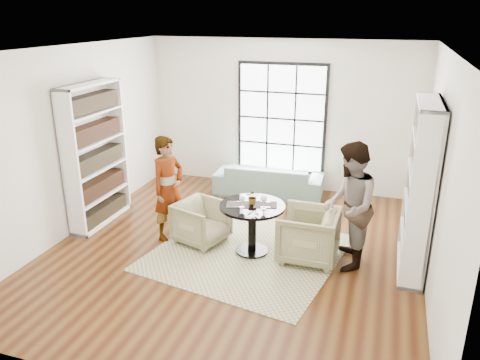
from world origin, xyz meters
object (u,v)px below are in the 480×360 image
(wine_glass_left, at_px, (242,199))
(wine_glass_right, at_px, (264,199))
(armchair_right, at_px, (308,235))
(person_left, at_px, (168,188))
(person_right, at_px, (349,206))
(sofa, at_px, (269,179))
(flower_centerpiece, at_px, (253,197))
(pedestal_table, at_px, (252,218))
(armchair_left, at_px, (202,222))

(wine_glass_left, bearing_deg, wine_glass_right, 8.32)
(armchair_right, xyz_separation_m, person_left, (-2.25, 0.03, 0.46))
(armchair_right, distance_m, wine_glass_right, 0.86)
(person_right, height_order, wine_glass_right, person_right)
(armchair_right, relative_size, person_right, 0.46)
(sofa, xyz_separation_m, person_left, (-1.04, -2.35, 0.53))
(armchair_right, height_order, flower_centerpiece, flower_centerpiece)
(wine_glass_right, bearing_deg, person_right, 7.29)
(wine_glass_left, distance_m, flower_centerpiece, 0.23)
(sofa, bearing_deg, person_left, 63.18)
(armchair_right, bearing_deg, pedestal_table, -85.50)
(sofa, distance_m, wine_glass_right, 2.67)
(person_right, xyz_separation_m, flower_centerpiece, (-1.40, -0.00, -0.03))
(pedestal_table, relative_size, wine_glass_left, 5.20)
(pedestal_table, distance_m, person_right, 1.44)
(pedestal_table, distance_m, wine_glass_left, 0.39)
(person_right, distance_m, wine_glass_left, 1.52)
(person_right, bearing_deg, wine_glass_right, -89.59)
(person_left, xyz_separation_m, wine_glass_right, (1.61, -0.18, 0.09))
(armchair_left, height_order, wine_glass_left, wine_glass_left)
(person_left, bearing_deg, pedestal_table, -73.66)
(person_left, height_order, wine_glass_left, person_left)
(armchair_right, bearing_deg, sofa, -152.41)
(pedestal_table, relative_size, wine_glass_right, 4.51)
(sofa, height_order, flower_centerpiece, flower_centerpiece)
(wine_glass_left, bearing_deg, sofa, 95.75)
(wine_glass_right, relative_size, flower_centerpiece, 0.99)
(armchair_left, height_order, person_left, person_left)
(pedestal_table, xyz_separation_m, person_right, (1.39, 0.06, 0.35))
(flower_centerpiece, bearing_deg, wine_glass_right, -36.02)
(sofa, bearing_deg, wine_glass_left, 92.70)
(sofa, height_order, person_left, person_left)
(pedestal_table, xyz_separation_m, armchair_left, (-0.86, 0.09, -0.23))
(armchair_right, bearing_deg, wine_glass_left, -77.76)
(wine_glass_right, bearing_deg, flower_centerpiece, 143.98)
(sofa, distance_m, wine_glass_left, 2.66)
(sofa, xyz_separation_m, flower_centerpiece, (0.37, -2.38, 0.58))
(pedestal_table, relative_size, person_left, 0.58)
(person_right, bearing_deg, wine_glass_left, -89.37)
(person_right, height_order, wine_glass_left, person_right)
(person_left, relative_size, wine_glass_right, 7.80)
(person_right, xyz_separation_m, wine_glass_left, (-1.51, -0.20, -0.00))
(pedestal_table, distance_m, armchair_right, 0.86)
(pedestal_table, bearing_deg, person_left, 176.44)
(armchair_left, distance_m, flower_centerpiece, 1.01)
(pedestal_table, bearing_deg, flower_centerpiece, 99.58)
(person_left, distance_m, wine_glass_left, 1.32)
(wine_glass_left, bearing_deg, flower_centerpiece, 61.83)
(armchair_left, relative_size, person_left, 0.44)
(wine_glass_left, relative_size, flower_centerpiece, 0.86)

